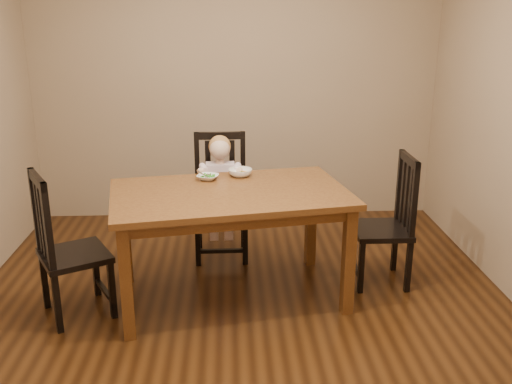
{
  "coord_description": "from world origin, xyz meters",
  "views": [
    {
      "loc": [
        -0.07,
        -3.68,
        2.06
      ],
      "look_at": [
        0.12,
        0.25,
        0.79
      ],
      "focal_mm": 40.0,
      "sensor_mm": 36.0,
      "label": 1
    }
  ],
  "objects_px": {
    "chair_right": "(388,223)",
    "bowl_veg": "(240,173)",
    "chair_child": "(221,199)",
    "toddler": "(221,185)",
    "dining_table": "(230,204)",
    "bowl_peas": "(208,177)",
    "chair_left": "(66,249)"
  },
  "relations": [
    {
      "from": "chair_right",
      "to": "bowl_veg",
      "type": "bearing_deg",
      "value": 81.47
    },
    {
      "from": "bowl_veg",
      "to": "chair_right",
      "type": "bearing_deg",
      "value": -8.78
    },
    {
      "from": "chair_child",
      "to": "toddler",
      "type": "xyz_separation_m",
      "value": [
        0.0,
        -0.05,
        0.14
      ]
    },
    {
      "from": "dining_table",
      "to": "chair_right",
      "type": "xyz_separation_m",
      "value": [
        1.21,
        0.2,
        -0.24
      ]
    },
    {
      "from": "bowl_peas",
      "to": "bowl_veg",
      "type": "xyz_separation_m",
      "value": [
        0.25,
        0.08,
        0.01
      ]
    },
    {
      "from": "bowl_peas",
      "to": "dining_table",
      "type": "bearing_deg",
      "value": -60.36
    },
    {
      "from": "chair_child",
      "to": "dining_table",
      "type": "bearing_deg",
      "value": 94.7
    },
    {
      "from": "chair_left",
      "to": "chair_right",
      "type": "bearing_deg",
      "value": 71.61
    },
    {
      "from": "chair_left",
      "to": "bowl_peas",
      "type": "xyz_separation_m",
      "value": [
        0.96,
        0.51,
        0.35
      ]
    },
    {
      "from": "chair_right",
      "to": "bowl_peas",
      "type": "relative_size",
      "value": 6.5
    },
    {
      "from": "toddler",
      "to": "bowl_veg",
      "type": "bearing_deg",
      "value": 112.46
    },
    {
      "from": "dining_table",
      "to": "chair_child",
      "type": "distance_m",
      "value": 0.83
    },
    {
      "from": "chair_left",
      "to": "chair_right",
      "type": "xyz_separation_m",
      "value": [
        2.34,
        0.42,
        -0.01
      ]
    },
    {
      "from": "chair_right",
      "to": "toddler",
      "type": "height_order",
      "value": "chair_right"
    },
    {
      "from": "chair_left",
      "to": "chair_right",
      "type": "height_order",
      "value": "chair_left"
    },
    {
      "from": "bowl_veg",
      "to": "dining_table",
      "type": "bearing_deg",
      "value": -102.41
    },
    {
      "from": "toddler",
      "to": "chair_child",
      "type": "bearing_deg",
      "value": -90.0
    },
    {
      "from": "chair_child",
      "to": "chair_left",
      "type": "relative_size",
      "value": 1.02
    },
    {
      "from": "chair_child",
      "to": "toddler",
      "type": "distance_m",
      "value": 0.15
    },
    {
      "from": "bowl_peas",
      "to": "toddler",
      "type": "bearing_deg",
      "value": 79.19
    },
    {
      "from": "dining_table",
      "to": "bowl_peas",
      "type": "relative_size",
      "value": 11.5
    },
    {
      "from": "chair_right",
      "to": "chair_left",
      "type": "bearing_deg",
      "value": 100.36
    },
    {
      "from": "dining_table",
      "to": "bowl_peas",
      "type": "bearing_deg",
      "value": 119.64
    },
    {
      "from": "chair_child",
      "to": "chair_left",
      "type": "distance_m",
      "value": 1.46
    },
    {
      "from": "dining_table",
      "to": "toddler",
      "type": "distance_m",
      "value": 0.75
    },
    {
      "from": "chair_child",
      "to": "chair_left",
      "type": "height_order",
      "value": "chair_child"
    },
    {
      "from": "chair_child",
      "to": "chair_left",
      "type": "bearing_deg",
      "value": 43.23
    },
    {
      "from": "chair_right",
      "to": "toddler",
      "type": "xyz_separation_m",
      "value": [
        -1.29,
        0.54,
        0.16
      ]
    },
    {
      "from": "dining_table",
      "to": "chair_left",
      "type": "height_order",
      "value": "chair_left"
    },
    {
      "from": "dining_table",
      "to": "bowl_peas",
      "type": "height_order",
      "value": "bowl_peas"
    },
    {
      "from": "chair_child",
      "to": "chair_right",
      "type": "height_order",
      "value": "chair_child"
    },
    {
      "from": "dining_table",
      "to": "chair_left",
      "type": "distance_m",
      "value": 1.17
    }
  ]
}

